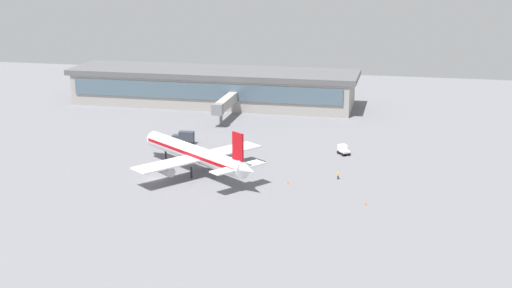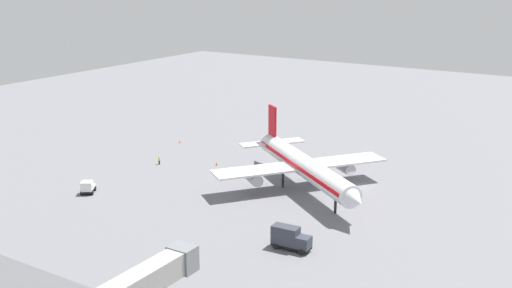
{
  "view_description": "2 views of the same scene",
  "coord_description": "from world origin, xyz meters",
  "px_view_note": "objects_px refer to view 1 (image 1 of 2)",
  "views": [
    {
      "loc": [
        -52.07,
        136.89,
        48.21
      ],
      "look_at": [
        -20.49,
        -8.53,
        7.0
      ],
      "focal_mm": 49.06,
      "sensor_mm": 36.0,
      "label": 1
    },
    {
      "loc": [
        42.59,
        -100.31,
        37.63
      ],
      "look_at": [
        -24.63,
        5.23,
        3.09
      ],
      "focal_mm": 44.15,
      "sensor_mm": 36.0,
      "label": 2
    }
  ],
  "objects_px": {
    "baggage_tug": "(343,150)",
    "safety_cone_mid_apron": "(288,183)",
    "safety_cone_near_gate": "(366,204)",
    "catering_truck": "(184,137)",
    "airplane_taxiing": "(196,154)",
    "ground_crew_worker": "(338,175)"
  },
  "relations": [
    {
      "from": "ground_crew_worker",
      "to": "safety_cone_mid_apron",
      "type": "relative_size",
      "value": 2.78
    },
    {
      "from": "airplane_taxiing",
      "to": "baggage_tug",
      "type": "relative_size",
      "value": 9.12
    },
    {
      "from": "catering_truck",
      "to": "safety_cone_mid_apron",
      "type": "xyz_separation_m",
      "value": [
        -31.77,
        26.33,
        -1.4
      ]
    },
    {
      "from": "airplane_taxiing",
      "to": "baggage_tug",
      "type": "distance_m",
      "value": 38.06
    },
    {
      "from": "safety_cone_mid_apron",
      "to": "baggage_tug",
      "type": "bearing_deg",
      "value": -110.29
    },
    {
      "from": "catering_truck",
      "to": "safety_cone_near_gate",
      "type": "relative_size",
      "value": 9.52
    },
    {
      "from": "ground_crew_worker",
      "to": "baggage_tug",
      "type": "bearing_deg",
      "value": 59.5
    },
    {
      "from": "safety_cone_near_gate",
      "to": "ground_crew_worker",
      "type": "bearing_deg",
      "value": -65.15
    },
    {
      "from": "safety_cone_mid_apron",
      "to": "safety_cone_near_gate",
      "type": "bearing_deg",
      "value": 151.24
    },
    {
      "from": "ground_crew_worker",
      "to": "safety_cone_near_gate",
      "type": "distance_m",
      "value": 16.57
    },
    {
      "from": "baggage_tug",
      "to": "safety_cone_mid_apron",
      "type": "distance_m",
      "value": 27.06
    },
    {
      "from": "ground_crew_worker",
      "to": "safety_cone_near_gate",
      "type": "xyz_separation_m",
      "value": [
        -6.96,
        15.03,
        -0.55
      ]
    },
    {
      "from": "ground_crew_worker",
      "to": "safety_cone_near_gate",
      "type": "height_order",
      "value": "ground_crew_worker"
    },
    {
      "from": "airplane_taxiing",
      "to": "safety_cone_mid_apron",
      "type": "xyz_separation_m",
      "value": [
        -21.44,
        3.28,
        -4.16
      ]
    },
    {
      "from": "ground_crew_worker",
      "to": "safety_cone_mid_apron",
      "type": "distance_m",
      "value": 11.6
    },
    {
      "from": "airplane_taxiing",
      "to": "safety_cone_near_gate",
      "type": "height_order",
      "value": "airplane_taxiing"
    },
    {
      "from": "airplane_taxiing",
      "to": "baggage_tug",
      "type": "xyz_separation_m",
      "value": [
        -30.82,
        -22.09,
        -3.31
      ]
    },
    {
      "from": "safety_cone_near_gate",
      "to": "baggage_tug",
      "type": "bearing_deg",
      "value": -77.51
    },
    {
      "from": "airplane_taxiing",
      "to": "ground_crew_worker",
      "type": "bearing_deg",
      "value": -138.79
    },
    {
      "from": "ground_crew_worker",
      "to": "safety_cone_near_gate",
      "type": "bearing_deg",
      "value": -97.8
    },
    {
      "from": "catering_truck",
      "to": "safety_cone_near_gate",
      "type": "height_order",
      "value": "catering_truck"
    },
    {
      "from": "airplane_taxiing",
      "to": "catering_truck",
      "type": "distance_m",
      "value": 25.41
    }
  ]
}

